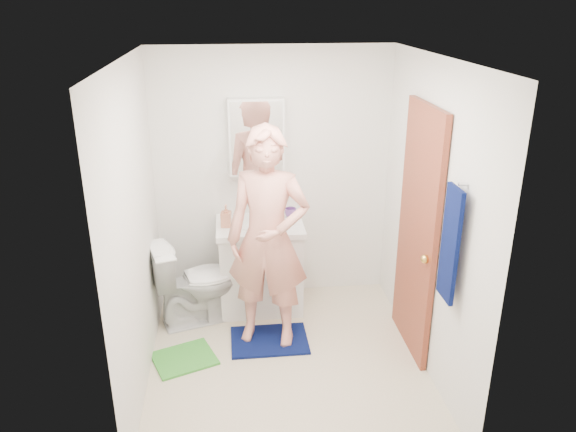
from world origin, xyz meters
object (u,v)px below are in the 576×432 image
object	(u,v)px
towel	(450,244)
toothbrush_cup	(291,213)
vanity_cabinet	(260,268)
man	(268,239)
medicine_cabinet	(256,137)
toilet	(197,281)
soap_dispenser	(226,216)

from	to	relation	value
towel	toothbrush_cup	world-z (taller)	towel
vanity_cabinet	man	xyz separation A→B (m)	(0.03, -0.59, 0.55)
vanity_cabinet	man	world-z (taller)	man
medicine_cabinet	man	bearing A→B (deg)	-87.60
vanity_cabinet	toilet	bearing A→B (deg)	-160.46
soap_dispenser	toilet	bearing A→B (deg)	-148.48
toilet	medicine_cabinet	bearing A→B (deg)	-70.54
medicine_cabinet	man	world-z (taller)	medicine_cabinet
soap_dispenser	toothbrush_cup	bearing A→B (deg)	15.25
medicine_cabinet	soap_dispenser	size ratio (longest dim) A/B	3.44
toilet	soap_dispenser	xyz separation A→B (m)	(0.28, 0.17, 0.55)
man	toothbrush_cup	bearing A→B (deg)	85.12
man	toilet	bearing A→B (deg)	163.42
toilet	soap_dispenser	size ratio (longest dim) A/B	3.91
soap_dispenser	toothbrush_cup	xyz separation A→B (m)	(0.60, 0.16, -0.06)
medicine_cabinet	toothbrush_cup	distance (m)	0.77
toothbrush_cup	man	world-z (taller)	man
toilet	towel	bearing A→B (deg)	-143.14
medicine_cabinet	man	distance (m)	1.04
medicine_cabinet	toilet	bearing A→B (deg)	-143.40
toilet	man	world-z (taller)	man
toothbrush_cup	man	bearing A→B (deg)	-110.28
medicine_cabinet	towel	xyz separation A→B (m)	(1.18, -1.71, -0.35)
vanity_cabinet	toilet	xyz separation A→B (m)	(-0.58, -0.21, -0.00)
vanity_cabinet	towel	bearing A→B (deg)	-51.53
towel	toilet	bearing A→B (deg)	143.99
vanity_cabinet	toothbrush_cup	distance (m)	0.59
towel	man	size ratio (longest dim) A/B	0.43
toilet	toothbrush_cup	world-z (taller)	toothbrush_cup
towel	man	world-z (taller)	man
soap_dispenser	man	xyz separation A→B (m)	(0.33, -0.56, -0.00)
medicine_cabinet	toothbrush_cup	xyz separation A→B (m)	(0.30, -0.10, -0.71)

